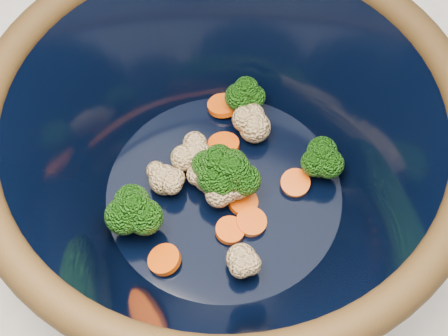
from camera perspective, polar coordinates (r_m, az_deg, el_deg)
The scene contains 2 objects.
mixing_bowl at distance 0.53m, azimuth 0.00°, elevation 0.94°, with size 0.47×0.47×0.17m.
vegetable_pile at distance 0.56m, azimuth -0.29°, elevation -0.16°, with size 0.17×0.21×0.06m.
Camera 1 is at (0.11, -0.24, 1.44)m, focal length 50.00 mm.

